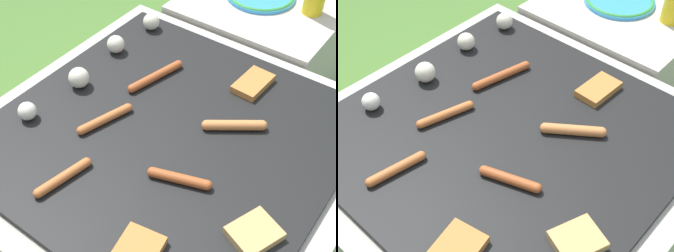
% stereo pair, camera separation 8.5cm
% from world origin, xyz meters
% --- Properties ---
extents(ground_plane, '(14.00, 14.00, 0.00)m').
position_xyz_m(ground_plane, '(0.00, 0.00, 0.00)').
color(ground_plane, '#47702D').
extents(grill, '(0.93, 0.93, 0.37)m').
position_xyz_m(grill, '(0.00, 0.00, 0.18)').
color(grill, '#B2AA9E').
rests_on(grill, ground_plane).
extents(side_ledge, '(0.52, 0.54, 0.37)m').
position_xyz_m(side_ledge, '(0.73, 0.11, 0.18)').
color(side_ledge, '#B2AA9E').
rests_on(side_ledge, ground_plane).
extents(sausage_back_center, '(0.11, 0.14, 0.03)m').
position_xyz_m(sausage_back_center, '(0.11, -0.13, 0.38)').
color(sausage_back_center, '#C6753D').
rests_on(sausage_back_center, grill).
extents(sausage_front_center, '(0.16, 0.06, 0.02)m').
position_xyz_m(sausage_front_center, '(-0.07, 0.15, 0.38)').
color(sausage_front_center, '#B7602D').
rests_on(sausage_front_center, grill).
extents(sausage_mid_right, '(0.07, 0.15, 0.02)m').
position_xyz_m(sausage_mid_right, '(-0.11, -0.12, 0.38)').
color(sausage_mid_right, '#A34C23').
rests_on(sausage_mid_right, grill).
extents(sausage_back_left, '(0.19, 0.06, 0.02)m').
position_xyz_m(sausage_back_left, '(0.15, 0.15, 0.38)').
color(sausage_back_left, '#A34C23').
rests_on(sausage_back_left, grill).
extents(sausage_front_left, '(0.15, 0.05, 0.02)m').
position_xyz_m(sausage_front_left, '(-0.27, 0.10, 0.38)').
color(sausage_front_left, '#B7602D').
rests_on(sausage_front_left, grill).
extents(bread_slice_center, '(0.12, 0.11, 0.02)m').
position_xyz_m(bread_slice_center, '(-0.14, -0.32, 0.38)').
color(bread_slice_center, tan).
rests_on(bread_slice_center, grill).
extents(bread_slice_left, '(0.11, 0.10, 0.02)m').
position_xyz_m(bread_slice_left, '(-0.31, -0.15, 0.38)').
color(bread_slice_left, '#B27033').
rests_on(bread_slice_left, grill).
extents(bread_slice_right, '(0.13, 0.08, 0.02)m').
position_xyz_m(bread_slice_right, '(0.28, -0.08, 0.38)').
color(bread_slice_right, '#B27033').
rests_on(bread_slice_right, grill).
extents(mushroom_row, '(0.75, 0.08, 0.06)m').
position_xyz_m(mushroom_row, '(0.00, 0.32, 0.40)').
color(mushroom_row, silver).
rests_on(mushroom_row, grill).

